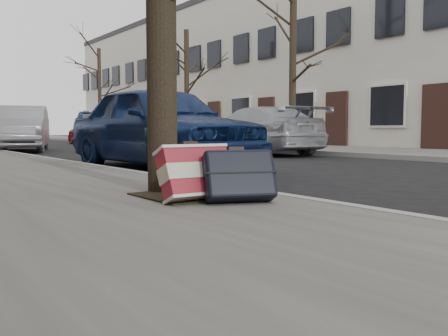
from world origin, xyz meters
TOP-DOWN VIEW (x-y plane):
  - ground at (0.00, 0.00)m, footprint 120.00×120.00m
  - far_sidewalk at (7.80, 15.00)m, footprint 4.00×70.00m
  - house_far at (13.15, 16.00)m, footprint 6.70×40.00m
  - dirt_patch at (-2.00, 1.20)m, footprint 0.85×0.85m
  - suitcase_red at (-2.15, 0.87)m, footprint 0.61×0.34m
  - suitcase_navy at (-1.89, 0.62)m, footprint 0.66×0.52m
  - car_near_front at (0.01, 5.51)m, footprint 2.09×4.65m
  - car_near_mid at (-0.27, 14.60)m, footprint 2.97×4.82m
  - car_far_front at (4.77, 8.57)m, footprint 2.16×4.73m
  - car_far_back at (4.50, 20.35)m, footprint 1.72×3.95m
  - tree_far_a at (7.20, 9.66)m, footprint 0.23×0.23m
  - tree_far_b at (7.20, 16.41)m, footprint 0.22×0.22m
  - tree_far_c at (7.20, 26.55)m, footprint 0.22×0.22m

SIDE VIEW (x-z plane):
  - ground at x=0.00m, z-range 0.00..0.00m
  - far_sidewalk at x=7.80m, z-range 0.00..0.12m
  - dirt_patch at x=-2.00m, z-range 0.12..0.14m
  - suitcase_navy at x=-1.89m, z-range 0.12..0.57m
  - suitcase_red at x=-2.15m, z-range 0.12..0.59m
  - car_far_back at x=4.50m, z-range 0.00..1.33m
  - car_far_front at x=4.77m, z-range 0.00..1.34m
  - car_near_mid at x=-0.27m, z-range 0.00..1.50m
  - car_near_front at x=0.01m, z-range 0.00..1.55m
  - tree_far_b at x=7.20m, z-range 0.12..5.07m
  - tree_far_c at x=7.20m, z-range 0.12..5.58m
  - tree_far_a at x=7.20m, z-range 0.12..5.70m
  - house_far at x=13.15m, z-range 0.00..7.20m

